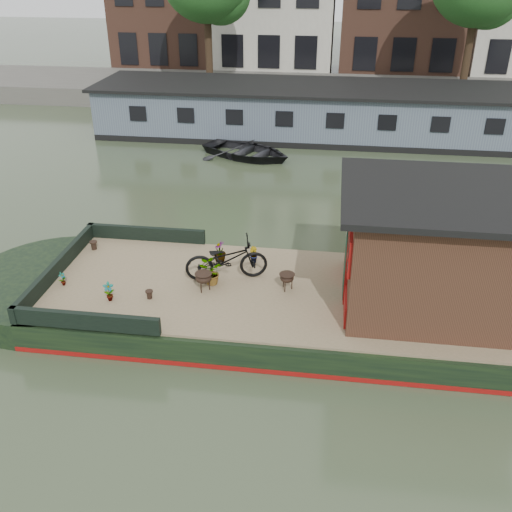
# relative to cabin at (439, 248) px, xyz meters

# --- Properties ---
(ground) EXTENTS (120.00, 120.00, 0.00)m
(ground) POSITION_rel_cabin_xyz_m (-2.19, 0.00, -1.88)
(ground) COLOR #2F3924
(ground) RESTS_ON ground
(houseboat_hull) EXTENTS (14.01, 4.02, 0.60)m
(houseboat_hull) POSITION_rel_cabin_xyz_m (-3.52, 0.00, -1.60)
(houseboat_hull) COLOR black
(houseboat_hull) RESTS_ON ground
(houseboat_deck) EXTENTS (11.80, 3.80, 0.05)m
(houseboat_deck) POSITION_rel_cabin_xyz_m (-2.19, 0.00, -1.25)
(houseboat_deck) COLOR #846E52
(houseboat_deck) RESTS_ON houseboat_hull
(bow_bulwark) EXTENTS (3.00, 4.00, 0.35)m
(bow_bulwark) POSITION_rel_cabin_xyz_m (-7.25, 0.00, -1.05)
(bow_bulwark) COLOR black
(bow_bulwark) RESTS_ON houseboat_deck
(cabin) EXTENTS (4.00, 3.50, 2.42)m
(cabin) POSITION_rel_cabin_xyz_m (0.00, 0.00, 0.00)
(cabin) COLOR black
(cabin) RESTS_ON houseboat_deck
(bicycle) EXTENTS (1.90, 1.10, 0.94)m
(bicycle) POSITION_rel_cabin_xyz_m (-4.34, 0.33, -0.76)
(bicycle) COLOR black
(bicycle) RESTS_ON houseboat_deck
(potted_plant_a) EXTENTS (0.26, 0.23, 0.42)m
(potted_plant_a) POSITION_rel_cabin_xyz_m (-6.57, -0.91, -1.02)
(potted_plant_a) COLOR maroon
(potted_plant_a) RESTS_ON houseboat_deck
(potted_plant_b) EXTENTS (0.26, 0.26, 0.37)m
(potted_plant_b) POSITION_rel_cabin_xyz_m (-3.87, 1.15, -1.04)
(potted_plant_b) COLOR maroon
(potted_plant_b) RESTS_ON houseboat_deck
(potted_plant_c) EXTENTS (0.54, 0.48, 0.54)m
(potted_plant_c) POSITION_rel_cabin_xyz_m (-4.64, 0.03, -0.96)
(potted_plant_c) COLOR #AA4031
(potted_plant_c) RESTS_ON houseboat_deck
(potted_plant_d) EXTENTS (0.34, 0.34, 0.51)m
(potted_plant_d) POSITION_rel_cabin_xyz_m (-4.64, 1.09, -0.98)
(potted_plant_d) COLOR brown
(potted_plant_d) RESTS_ON houseboat_deck
(potted_plant_e) EXTENTS (0.15, 0.19, 0.31)m
(potted_plant_e) POSITION_rel_cabin_xyz_m (-7.79, -0.46, -1.07)
(potted_plant_e) COLOR #A93E31
(potted_plant_e) RESTS_ON houseboat_deck
(brazier_front) EXTENTS (0.46, 0.46, 0.38)m
(brazier_front) POSITION_rel_cabin_xyz_m (-2.98, 0.04, -1.04)
(brazier_front) COLOR black
(brazier_front) RESTS_ON houseboat_deck
(brazier_rear) EXTENTS (0.44, 0.44, 0.41)m
(brazier_rear) POSITION_rel_cabin_xyz_m (-4.73, -0.23, -1.02)
(brazier_rear) COLOR black
(brazier_rear) RESTS_ON houseboat_deck
(bollard_port) EXTENTS (0.18, 0.18, 0.21)m
(bollard_port) POSITION_rel_cabin_xyz_m (-7.79, 1.25, -1.12)
(bollard_port) COLOR black
(bollard_port) RESTS_ON houseboat_deck
(bollard_stbd) EXTENTS (0.16, 0.16, 0.18)m
(bollard_stbd) POSITION_rel_cabin_xyz_m (-5.78, -0.71, -1.14)
(bollard_stbd) COLOR black
(bollard_stbd) RESTS_ON houseboat_deck
(dinghy) EXTENTS (4.34, 3.82, 0.75)m
(dinghy) POSITION_rel_cabin_xyz_m (-5.48, 10.66, -1.50)
(dinghy) COLOR black
(dinghy) RESTS_ON ground
(far_houseboat) EXTENTS (20.40, 4.40, 2.11)m
(far_houseboat) POSITION_rel_cabin_xyz_m (-2.19, 14.00, -0.91)
(far_houseboat) COLOR #4E5D68
(far_houseboat) RESTS_ON ground
(quay) EXTENTS (60.00, 6.00, 0.90)m
(quay) POSITION_rel_cabin_xyz_m (-2.19, 20.50, -1.43)
(quay) COLOR #47443F
(quay) RESTS_ON ground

